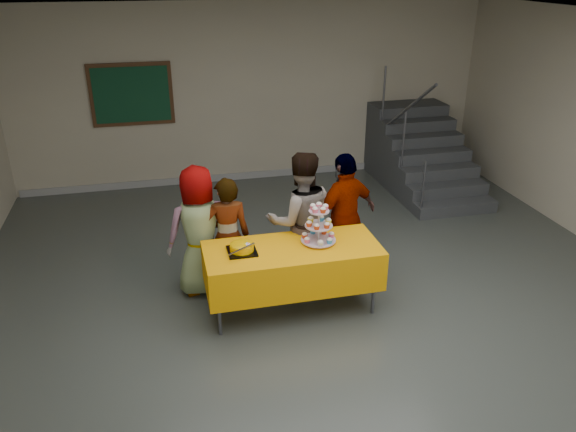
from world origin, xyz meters
The scene contains 10 objects.
room_shell centered at (0.00, 0.02, 2.13)m, with size 10.00×10.04×3.02m.
bake_table centered at (-0.37, 0.79, 0.56)m, with size 1.88×0.78×0.77m.
cupcake_stand centered at (-0.07, 0.84, 0.95)m, with size 0.38×0.38×0.44m.
bear_cake centered at (-0.91, 0.82, 0.83)m, with size 0.32×0.36×0.12m.
schoolchild_a centered at (-1.29, 1.43, 0.77)m, with size 0.75×0.49×1.53m, color slate.
schoolchild_b centered at (-0.99, 1.33, 0.71)m, with size 0.52×0.34×1.42m, color #5D5C66.
schoolchild_c centered at (-0.14, 1.31, 0.83)m, with size 0.80×0.63×1.65m, color slate.
schoolchild_d centered at (0.42, 1.38, 0.78)m, with size 0.92×0.38×1.57m, color slate.
staircase centered at (2.70, 4.13, 0.49)m, with size 1.30×2.40×2.04m.
noticeboard centered at (-1.99, 4.96, 1.60)m, with size 1.30×0.05×1.00m.
Camera 1 is at (-1.65, -4.34, 3.54)m, focal length 35.00 mm.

